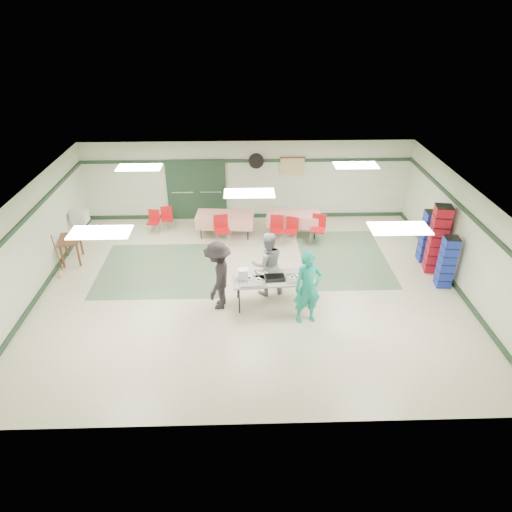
{
  "coord_description": "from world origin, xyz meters",
  "views": [
    {
      "loc": [
        -0.15,
        -10.2,
        6.72
      ],
      "look_at": [
        0.15,
        -0.3,
        1.12
      ],
      "focal_mm": 32.0,
      "sensor_mm": 36.0,
      "label": 1
    }
  ],
  "objects_px": {
    "chair_a": "(292,228)",
    "crate_stack_blue_b": "(447,262)",
    "volunteer_grey": "(267,264)",
    "crate_stack_red": "(437,239)",
    "chair_b": "(277,227)",
    "serving_table": "(273,279)",
    "broom": "(57,255)",
    "office_printer": "(80,217)",
    "volunteer_teal": "(308,288)",
    "chair_loose_b": "(154,219)",
    "printer_table": "(70,242)",
    "dining_table_a": "(293,218)",
    "dining_table_b": "(225,219)",
    "chair_loose_a": "(167,216)",
    "chair_d": "(222,227)",
    "chair_c": "(318,226)",
    "volunteer_dark": "(218,276)",
    "crate_stack_blue_a": "(428,236)"
  },
  "relations": [
    {
      "from": "chair_a",
      "to": "crate_stack_blue_b",
      "type": "relative_size",
      "value": 0.59
    },
    {
      "from": "volunteer_grey",
      "to": "crate_stack_red",
      "type": "relative_size",
      "value": 0.87
    },
    {
      "from": "chair_b",
      "to": "crate_stack_red",
      "type": "bearing_deg",
      "value": -17.48
    },
    {
      "from": "volunteer_grey",
      "to": "serving_table",
      "type": "bearing_deg",
      "value": 91.63
    },
    {
      "from": "broom",
      "to": "office_printer",
      "type": "bearing_deg",
      "value": 85.68
    },
    {
      "from": "volunteer_teal",
      "to": "chair_loose_b",
      "type": "xyz_separation_m",
      "value": [
        -4.38,
        4.83,
        -0.44
      ]
    },
    {
      "from": "volunteer_teal",
      "to": "broom",
      "type": "bearing_deg",
      "value": 148.18
    },
    {
      "from": "serving_table",
      "to": "printer_table",
      "type": "bearing_deg",
      "value": 154.0
    },
    {
      "from": "dining_table_a",
      "to": "dining_table_b",
      "type": "bearing_deg",
      "value": -171.99
    },
    {
      "from": "broom",
      "to": "dining_table_a",
      "type": "bearing_deg",
      "value": 17.36
    },
    {
      "from": "serving_table",
      "to": "chair_loose_a",
      "type": "xyz_separation_m",
      "value": [
        -3.23,
        4.33,
        -0.23
      ]
    },
    {
      "from": "office_printer",
      "to": "broom",
      "type": "distance_m",
      "value": 1.91
    },
    {
      "from": "office_printer",
      "to": "broom",
      "type": "bearing_deg",
      "value": -88.95
    },
    {
      "from": "crate_stack_red",
      "to": "broom",
      "type": "relative_size",
      "value": 1.55
    },
    {
      "from": "chair_d",
      "to": "chair_c",
      "type": "bearing_deg",
      "value": -13.93
    },
    {
      "from": "chair_a",
      "to": "chair_loose_b",
      "type": "relative_size",
      "value": 1.08
    },
    {
      "from": "volunteer_dark",
      "to": "chair_d",
      "type": "xyz_separation_m",
      "value": [
        -0.05,
        3.36,
        -0.31
      ]
    },
    {
      "from": "crate_stack_blue_a",
      "to": "printer_table",
      "type": "bearing_deg",
      "value": 178.57
    },
    {
      "from": "printer_table",
      "to": "broom",
      "type": "height_order",
      "value": "broom"
    },
    {
      "from": "serving_table",
      "to": "office_printer",
      "type": "bearing_deg",
      "value": 145.27
    },
    {
      "from": "chair_a",
      "to": "chair_loose_b",
      "type": "bearing_deg",
      "value": -170.42
    },
    {
      "from": "chair_d",
      "to": "office_printer",
      "type": "height_order",
      "value": "office_printer"
    },
    {
      "from": "volunteer_teal",
      "to": "chair_b",
      "type": "relative_size",
      "value": 2.04
    },
    {
      "from": "volunteer_dark",
      "to": "crate_stack_blue_a",
      "type": "relative_size",
      "value": 1.14
    },
    {
      "from": "volunteer_teal",
      "to": "crate_stack_blue_b",
      "type": "height_order",
      "value": "volunteer_teal"
    },
    {
      "from": "chair_a",
      "to": "volunteer_teal",
      "type": "bearing_deg",
      "value": -69.95
    },
    {
      "from": "chair_b",
      "to": "dining_table_a",
      "type": "bearing_deg",
      "value": 50.11
    },
    {
      "from": "serving_table",
      "to": "crate_stack_red",
      "type": "relative_size",
      "value": 1.04
    },
    {
      "from": "chair_d",
      "to": "crate_stack_blue_b",
      "type": "xyz_separation_m",
      "value": [
        5.98,
        -2.6,
        0.14
      ]
    },
    {
      "from": "volunteer_grey",
      "to": "chair_a",
      "type": "xyz_separation_m",
      "value": [
        0.9,
        2.78,
        -0.35
      ]
    },
    {
      "from": "chair_a",
      "to": "office_printer",
      "type": "height_order",
      "value": "office_printer"
    },
    {
      "from": "dining_table_a",
      "to": "crate_stack_red",
      "type": "height_order",
      "value": "crate_stack_red"
    },
    {
      "from": "dining_table_b",
      "to": "chair_loose_b",
      "type": "height_order",
      "value": "chair_loose_b"
    },
    {
      "from": "crate_stack_blue_b",
      "to": "volunteer_grey",
      "type": "bearing_deg",
      "value": -177.71
    },
    {
      "from": "chair_a",
      "to": "printer_table",
      "type": "xyz_separation_m",
      "value": [
        -6.49,
        -0.96,
        0.12
      ]
    },
    {
      "from": "chair_c",
      "to": "office_printer",
      "type": "height_order",
      "value": "office_printer"
    },
    {
      "from": "volunteer_grey",
      "to": "chair_b",
      "type": "height_order",
      "value": "volunteer_grey"
    },
    {
      "from": "serving_table",
      "to": "volunteer_dark",
      "type": "relative_size",
      "value": 1.16
    },
    {
      "from": "chair_c",
      "to": "crate_stack_red",
      "type": "distance_m",
      "value": 3.51
    },
    {
      "from": "chair_c",
      "to": "crate_stack_red",
      "type": "relative_size",
      "value": 0.47
    },
    {
      "from": "chair_a",
      "to": "chair_b",
      "type": "xyz_separation_m",
      "value": [
        -0.46,
        0.01,
        0.04
      ]
    },
    {
      "from": "chair_loose_b",
      "to": "crate_stack_blue_a",
      "type": "distance_m",
      "value": 8.48
    },
    {
      "from": "crate_stack_blue_a",
      "to": "volunteer_dark",
      "type": "bearing_deg",
      "value": -160.27
    },
    {
      "from": "volunteer_grey",
      "to": "broom",
      "type": "relative_size",
      "value": 1.35
    },
    {
      "from": "serving_table",
      "to": "volunteer_dark",
      "type": "distance_m",
      "value": 1.36
    },
    {
      "from": "dining_table_b",
      "to": "crate_stack_blue_b",
      "type": "xyz_separation_m",
      "value": [
        5.89,
        -3.16,
        0.15
      ]
    },
    {
      "from": "chair_loose_b",
      "to": "serving_table",
      "type": "bearing_deg",
      "value": -40.96
    },
    {
      "from": "serving_table",
      "to": "broom",
      "type": "distance_m",
      "value": 5.99
    },
    {
      "from": "dining_table_a",
      "to": "chair_a",
      "type": "relative_size",
      "value": 2.09
    },
    {
      "from": "serving_table",
      "to": "printer_table",
      "type": "xyz_separation_m",
      "value": [
        -5.71,
        2.32,
        -0.08
      ]
    }
  ]
}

